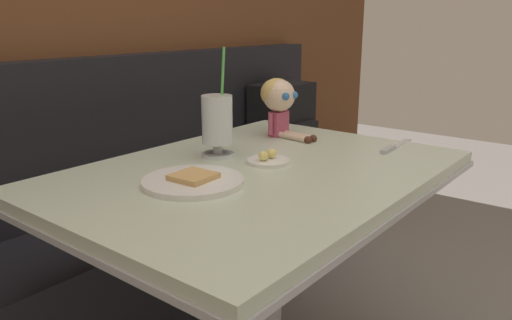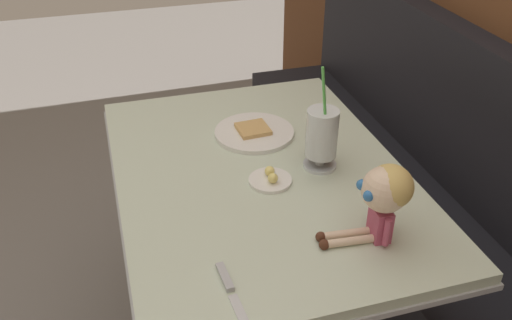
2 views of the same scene
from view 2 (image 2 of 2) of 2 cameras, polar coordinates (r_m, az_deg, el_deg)
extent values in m
cube|color=black|center=(2.13, 16.02, -10.17)|extent=(2.60, 0.48, 0.45)
cube|color=black|center=(1.94, 23.02, 2.21)|extent=(2.60, 0.10, 0.55)
cube|color=beige|center=(1.60, 0.42, -1.55)|extent=(1.10, 0.80, 0.03)
cube|color=#B7BABF|center=(1.62, 0.41, -2.22)|extent=(1.11, 0.81, 0.02)
cylinder|color=#A5A8AD|center=(1.83, 0.37, -10.88)|extent=(0.14, 0.14, 0.65)
cylinder|color=white|center=(1.77, -0.18, 2.80)|extent=(0.25, 0.25, 0.01)
cube|color=tan|center=(1.76, -0.30, 3.18)|extent=(0.10, 0.10, 0.01)
cylinder|color=silver|center=(1.62, 6.48, -0.49)|extent=(0.10, 0.10, 0.01)
cylinder|color=silver|center=(1.61, 6.53, 0.11)|extent=(0.03, 0.03, 0.03)
cylinder|color=silver|center=(1.57, 6.72, 2.73)|extent=(0.09, 0.09, 0.14)
cylinder|color=#ADE0A8|center=(1.58, 6.69, 2.28)|extent=(0.08, 0.08, 0.11)
cylinder|color=#51B74C|center=(1.51, 6.99, 5.54)|extent=(0.02, 0.03, 0.22)
cylinder|color=white|center=(1.55, 1.45, -2.09)|extent=(0.12, 0.12, 0.01)
sphere|color=#F4E07A|center=(1.55, 1.40, -1.12)|extent=(0.03, 0.03, 0.03)
sphere|color=#F4E07A|center=(1.52, 1.72, -1.86)|extent=(0.03, 0.03, 0.03)
cube|color=silver|center=(1.18, -1.32, -15.86)|extent=(0.14, 0.03, 0.00)
cube|color=#B2B5BA|center=(1.26, -3.18, -11.77)|extent=(0.09, 0.02, 0.01)
cube|color=#B74C6B|center=(1.37, 12.50, -6.26)|extent=(0.07, 0.05, 0.08)
sphere|color=beige|center=(1.31, 12.99, -2.93)|extent=(0.11, 0.11, 0.11)
ellipsoid|color=#D8B766|center=(1.31, 13.52, -2.58)|extent=(0.12, 0.11, 0.10)
sphere|color=#2D6BB2|center=(1.31, 10.71, -2.50)|extent=(0.03, 0.03, 0.03)
sphere|color=#2D6BB2|center=(1.28, 11.38, -3.61)|extent=(0.03, 0.03, 0.03)
cylinder|color=beige|center=(1.37, 9.01, -7.42)|extent=(0.03, 0.12, 0.02)
cylinder|color=beige|center=(1.35, 9.39, -8.16)|extent=(0.03, 0.12, 0.02)
sphere|color=#4C2819|center=(1.36, 6.60, -7.78)|extent=(0.03, 0.03, 0.03)
sphere|color=#4C2819|center=(1.34, 6.94, -8.53)|extent=(0.03, 0.03, 0.03)
cylinder|color=#B74C6B|center=(1.40, 11.90, -5.10)|extent=(0.02, 0.02, 0.07)
cylinder|color=#B74C6B|center=(1.34, 13.16, -7.18)|extent=(0.02, 0.02, 0.07)
camera|label=1|loc=(2.38, -27.58, 17.16)|focal=35.31mm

